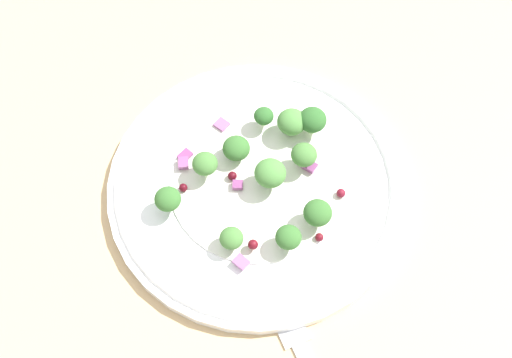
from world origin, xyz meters
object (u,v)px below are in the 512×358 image
Objects in this scene: broccoli_floret_0 at (236,149)px; broccoli_floret_2 at (292,122)px; plate at (256,188)px; broccoli_floret_1 at (204,168)px.

broccoli_floret_0 is 0.93× the size of broccoli_floret_2.
plate is 10.68× the size of broccoli_floret_0.
broccoli_floret_0 is 3.79cm from broccoli_floret_1.
plate is at bearing -139.69° from broccoli_floret_0.
plate is 11.65× the size of broccoli_floret_1.
broccoli_floret_0 is 1.09× the size of broccoli_floret_1.
broccoli_floret_0 is (2.84, 2.41, 1.95)cm from plate.
plate is 5.47cm from broccoli_floret_1.
broccoli_floret_1 is 0.85× the size of broccoli_floret_2.
broccoli_floret_1 is (0.01, 4.88, 2.46)cm from plate.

